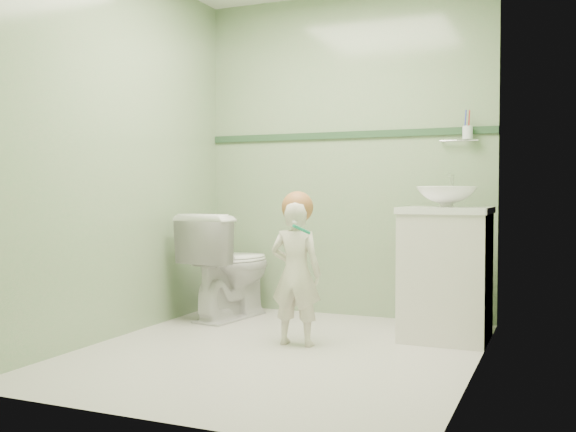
% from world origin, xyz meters
% --- Properties ---
extents(ground, '(2.50, 2.50, 0.00)m').
position_xyz_m(ground, '(0.00, 0.00, 0.00)').
color(ground, beige).
rests_on(ground, ground).
extents(room_shell, '(2.50, 2.54, 2.40)m').
position_xyz_m(room_shell, '(0.00, 0.00, 1.20)').
color(room_shell, '#85AC7A').
rests_on(room_shell, ground).
extents(trim_stripe, '(2.20, 0.02, 0.05)m').
position_xyz_m(trim_stripe, '(0.00, 1.24, 1.35)').
color(trim_stripe, '#2B4C2F').
rests_on(trim_stripe, room_shell).
extents(vanity, '(0.52, 0.50, 0.80)m').
position_xyz_m(vanity, '(0.84, 0.70, 0.40)').
color(vanity, silver).
rests_on(vanity, ground).
extents(counter, '(0.54, 0.52, 0.04)m').
position_xyz_m(counter, '(0.84, 0.70, 0.81)').
color(counter, white).
rests_on(counter, vanity).
extents(basin, '(0.37, 0.37, 0.13)m').
position_xyz_m(basin, '(0.84, 0.70, 0.89)').
color(basin, white).
rests_on(basin, counter).
extents(faucet, '(0.03, 0.13, 0.18)m').
position_xyz_m(faucet, '(0.84, 0.89, 0.97)').
color(faucet, silver).
rests_on(faucet, counter).
extents(cup_holder, '(0.26, 0.07, 0.21)m').
position_xyz_m(cup_holder, '(0.89, 1.18, 1.33)').
color(cup_holder, silver).
rests_on(cup_holder, room_shell).
extents(toilet, '(0.54, 0.81, 0.77)m').
position_xyz_m(toilet, '(-0.74, 0.80, 0.39)').
color(toilet, white).
rests_on(toilet, ground).
extents(toddler, '(0.33, 0.22, 0.87)m').
position_xyz_m(toddler, '(0.03, 0.19, 0.43)').
color(toddler, beige).
rests_on(toddler, ground).
extents(hair_cap, '(0.19, 0.19, 0.19)m').
position_xyz_m(hair_cap, '(0.03, 0.22, 0.83)').
color(hair_cap, '#A06434').
rests_on(hair_cap, toddler).
extents(teal_toothbrush, '(0.11, 0.13, 0.08)m').
position_xyz_m(teal_toothbrush, '(0.11, 0.07, 0.71)').
color(teal_toothbrush, '#129165').
rests_on(teal_toothbrush, toddler).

